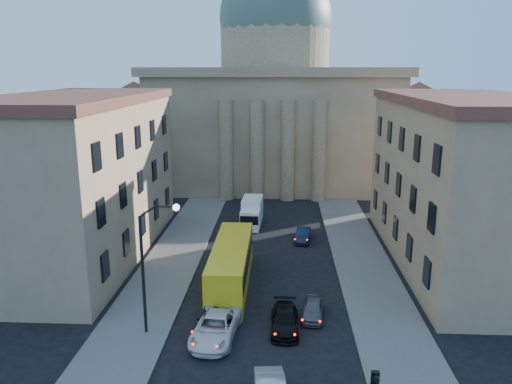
% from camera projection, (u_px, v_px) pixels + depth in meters
% --- Properties ---
extents(sidewalk_left, '(5.00, 60.00, 0.15)m').
position_uv_depth(sidewalk_left, '(166.00, 272.00, 42.30)').
color(sidewalk_left, '#5D5A55').
rests_on(sidewalk_left, ground).
extents(sidewalk_right, '(5.00, 60.00, 0.15)m').
position_uv_depth(sidewalk_right, '(368.00, 276.00, 41.45)').
color(sidewalk_right, '#5D5A55').
rests_on(sidewalk_right, ground).
extents(church, '(68.02, 28.76, 36.60)m').
position_uv_depth(church, '(274.00, 102.00, 75.36)').
color(church, '#766049').
rests_on(church, ground).
extents(building_left, '(11.60, 26.60, 14.70)m').
position_uv_depth(building_left, '(79.00, 176.00, 44.84)').
color(building_left, tan).
rests_on(building_left, ground).
extents(building_right, '(11.60, 26.60, 14.70)m').
position_uv_depth(building_right, '(464.00, 180.00, 43.13)').
color(building_right, tan).
rests_on(building_right, ground).
extents(street_lamp, '(2.62, 0.44, 8.83)m').
position_uv_depth(street_lamp, '(150.00, 258.00, 31.28)').
color(street_lamp, black).
rests_on(street_lamp, ground).
extents(car_left_near, '(1.76, 3.81, 1.26)m').
position_uv_depth(car_left_near, '(209.00, 319.00, 33.16)').
color(car_left_near, black).
rests_on(car_left_near, ground).
extents(car_left_mid, '(3.12, 5.82, 1.55)m').
position_uv_depth(car_left_mid, '(216.00, 327.00, 31.82)').
color(car_left_mid, silver).
rests_on(car_left_mid, ground).
extents(car_right_mid, '(1.86, 4.55, 1.32)m').
position_uv_depth(car_right_mid, '(285.00, 320.00, 32.99)').
color(car_right_mid, black).
rests_on(car_right_mid, ground).
extents(car_right_far, '(1.89, 3.78, 1.24)m').
position_uv_depth(car_right_far, '(313.00, 309.00, 34.59)').
color(car_right_far, '#545459').
rests_on(car_right_far, ground).
extents(car_right_distant, '(1.83, 3.98, 1.27)m').
position_uv_depth(car_right_distant, '(303.00, 235.00, 49.98)').
color(car_right_distant, '#0E1933').
rests_on(car_right_distant, ground).
extents(city_bus, '(2.81, 11.96, 3.37)m').
position_uv_depth(city_bus, '(231.00, 264.00, 39.46)').
color(city_bus, yellow).
rests_on(city_bus, ground).
extents(box_truck, '(2.30, 5.39, 2.92)m').
position_uv_depth(box_truck, '(252.00, 213.00, 54.91)').
color(box_truck, white).
rests_on(box_truck, ground).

